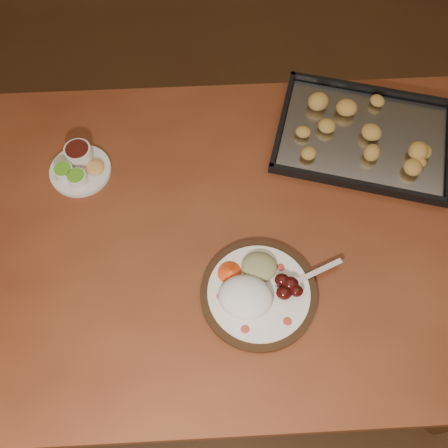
# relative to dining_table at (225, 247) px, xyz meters

# --- Properties ---
(ground) EXTENTS (4.00, 4.00, 0.00)m
(ground) POSITION_rel_dining_table_xyz_m (0.16, 0.16, -0.65)
(ground) COLOR #54381C
(ground) RESTS_ON ground
(dining_table) EXTENTS (1.65, 1.18, 0.75)m
(dining_table) POSITION_rel_dining_table_xyz_m (0.00, 0.00, 0.00)
(dining_table) COLOR brown
(dining_table) RESTS_ON ground
(dinner_plate) EXTENTS (0.30, 0.26, 0.06)m
(dinner_plate) POSITION_rel_dining_table_xyz_m (0.09, -0.15, 0.12)
(dinner_plate) COLOR black
(dinner_plate) RESTS_ON dining_table
(condiment_saucer) EXTENTS (0.15, 0.15, 0.05)m
(condiment_saucer) POSITION_rel_dining_table_xyz_m (-0.38, 0.11, 0.12)
(condiment_saucer) COLOR silver
(condiment_saucer) RESTS_ON dining_table
(baking_tray) EXTENTS (0.47, 0.36, 0.05)m
(baking_tray) POSITION_rel_dining_table_xyz_m (0.31, 0.32, 0.11)
(baking_tray) COLOR black
(baking_tray) RESTS_ON dining_table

